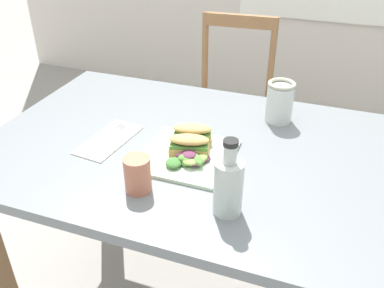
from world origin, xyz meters
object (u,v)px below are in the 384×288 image
at_px(plate_lunch, 187,156).
at_px(mason_jar_iced_tea, 280,104).
at_px(fork_on_napkin, 112,136).
at_px(cup_extra_side, 138,174).
at_px(bottle_cold_brew, 228,189).
at_px(dining_table, 197,183).
at_px(sandwich_half_front, 189,144).
at_px(chair_wooden_far, 230,107).
at_px(sandwich_half_back, 192,133).

relative_size(plate_lunch, mason_jar_iced_tea, 1.88).
bearing_deg(fork_on_napkin, cup_extra_side, -46.78).
relative_size(plate_lunch, fork_on_napkin, 1.35).
xyz_separation_m(bottle_cold_brew, cup_extra_side, (-0.23, 0.00, -0.02)).
xyz_separation_m(dining_table, fork_on_napkin, (-0.26, -0.04, 0.14)).
bearing_deg(bottle_cold_brew, sandwich_half_front, 130.75).
bearing_deg(plate_lunch, cup_extra_side, -109.16).
relative_size(sandwich_half_front, fork_on_napkin, 0.65).
bearing_deg(dining_table, plate_lunch, -98.24).
xyz_separation_m(fork_on_napkin, bottle_cold_brew, (0.42, -0.20, 0.06)).
distance_m(plate_lunch, bottle_cold_brew, 0.26).
bearing_deg(sandwich_half_front, fork_on_napkin, 176.83).
distance_m(chair_wooden_far, bottle_cold_brew, 1.19).
bearing_deg(chair_wooden_far, cup_extra_side, -87.21).
bearing_deg(plate_lunch, sandwich_half_front, 69.11).
height_order(bottle_cold_brew, cup_extra_side, bottle_cold_brew).
bearing_deg(dining_table, cup_extra_side, -106.49).
bearing_deg(mason_jar_iced_tea, sandwich_half_front, -123.64).
bearing_deg(plate_lunch, sandwich_half_back, 97.89).
distance_m(fork_on_napkin, bottle_cold_brew, 0.47).
distance_m(dining_table, bottle_cold_brew, 0.35).
height_order(dining_table, sandwich_half_back, sandwich_half_back).
bearing_deg(sandwich_half_back, chair_wooden_far, 97.12).
xyz_separation_m(sandwich_half_front, cup_extra_side, (-0.07, -0.19, 0.01)).
distance_m(sandwich_half_front, bottle_cold_brew, 0.25).
xyz_separation_m(sandwich_half_front, fork_on_napkin, (-0.25, 0.01, -0.03)).
bearing_deg(sandwich_half_back, cup_extra_side, -101.99).
distance_m(chair_wooden_far, cup_extra_side, 1.15).
relative_size(chair_wooden_far, plate_lunch, 3.49).
xyz_separation_m(chair_wooden_far, sandwich_half_back, (0.11, -0.85, 0.33)).
xyz_separation_m(chair_wooden_far, bottle_cold_brew, (0.28, -1.10, 0.36)).
bearing_deg(bottle_cold_brew, fork_on_napkin, 153.93).
height_order(sandwich_half_back, bottle_cold_brew, bottle_cold_brew).
bearing_deg(sandwich_half_front, chair_wooden_far, 97.43).
bearing_deg(chair_wooden_far, fork_on_napkin, -98.60).
height_order(dining_table, mason_jar_iced_tea, mason_jar_iced_tea).
bearing_deg(bottle_cold_brew, sandwich_half_back, 125.17).
bearing_deg(mason_jar_iced_tea, dining_table, -128.18).
bearing_deg(cup_extra_side, plate_lunch, 70.84).
bearing_deg(chair_wooden_far, bottle_cold_brew, -75.58).
distance_m(sandwich_half_front, cup_extra_side, 0.20).
distance_m(sandwich_half_front, mason_jar_iced_tea, 0.36).
distance_m(dining_table, cup_extra_side, 0.31).
distance_m(chair_wooden_far, mason_jar_iced_tea, 0.78).
bearing_deg(mason_jar_iced_tea, cup_extra_side, -118.49).
xyz_separation_m(dining_table, sandwich_half_back, (-0.02, 0.01, 0.17)).
distance_m(plate_lunch, fork_on_napkin, 0.25).
xyz_separation_m(plate_lunch, sandwich_half_back, (-0.01, 0.07, 0.03)).
height_order(sandwich_half_back, cup_extra_side, cup_extra_side).
distance_m(fork_on_napkin, cup_extra_side, 0.28).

